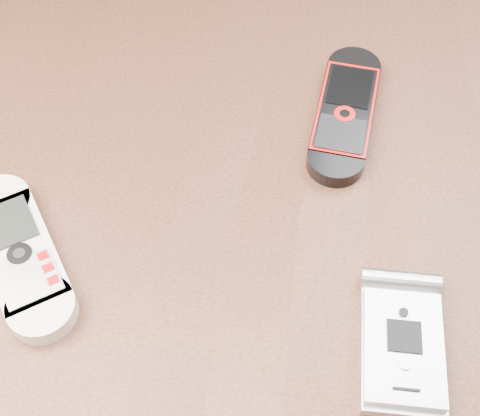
% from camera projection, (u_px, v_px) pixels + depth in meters
% --- Properties ---
extents(table, '(1.20, 0.80, 0.75)m').
position_uv_depth(table, '(235.00, 275.00, 0.66)').
color(table, black).
rests_on(table, ground).
extents(nokia_white, '(0.14, 0.16, 0.02)m').
position_uv_depth(nokia_white, '(20.00, 254.00, 0.54)').
color(nokia_white, silver).
rests_on(nokia_white, table).
extents(nokia_black_red, '(0.07, 0.17, 0.02)m').
position_uv_depth(nokia_black_red, '(345.00, 112.00, 0.63)').
color(nokia_black_red, black).
rests_on(nokia_black_red, table).
extents(motorola_razr, '(0.06, 0.12, 0.02)m').
position_uv_depth(motorola_razr, '(403.00, 345.00, 0.49)').
color(motorola_razr, '#BABABE').
rests_on(motorola_razr, table).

